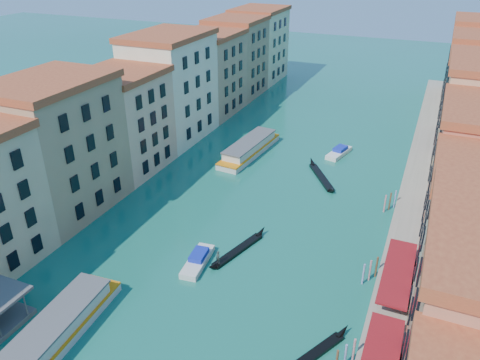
# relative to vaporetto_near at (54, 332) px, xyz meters

# --- Properties ---
(left_bank_palazzos) EXTENTS (12.80, 128.40, 21.00)m
(left_bank_palazzos) POSITION_rel_vaporetto_near_xyz_m (-17.39, 47.06, 8.49)
(left_bank_palazzos) COLOR tan
(left_bank_palazzos) RESTS_ON ground
(quay) EXTENTS (4.00, 140.00, 1.00)m
(quay) POSITION_rel_vaporetto_near_xyz_m (30.61, 47.38, -0.71)
(quay) COLOR gray
(quay) RESTS_ON ground
(mooring_poles_right) EXTENTS (1.44, 54.24, 3.20)m
(mooring_poles_right) POSITION_rel_vaporetto_near_xyz_m (27.71, 11.18, 0.09)
(mooring_poles_right) COLOR #4F351B
(mooring_poles_right) RESTS_ON ground
(vaporetto_near) EXTENTS (5.40, 18.37, 2.70)m
(vaporetto_near) POSITION_rel_vaporetto_near_xyz_m (0.00, 0.00, 0.00)
(vaporetto_near) COLOR silver
(vaporetto_near) RESTS_ON ground
(vaporetto_far) EXTENTS (5.80, 18.72, 2.74)m
(vaporetto_far) POSITION_rel_vaporetto_near_xyz_m (0.40, 51.32, 0.02)
(vaporetto_far) COLOR beige
(vaporetto_far) RESTS_ON ground
(gondola_fore) EXTENTS (4.27, 11.70, 2.38)m
(gondola_fore) POSITION_rel_vaporetto_near_xyz_m (10.93, 21.42, -0.81)
(gondola_fore) COLOR black
(gondola_fore) RESTS_ON ground
(gondola_right) EXTENTS (5.98, 10.33, 2.24)m
(gondola_right) POSITION_rel_vaporetto_near_xyz_m (24.43, 7.96, -0.79)
(gondola_right) COLOR black
(gondola_right) RESTS_ON ground
(gondola_far) EXTENTS (7.89, 11.49, 1.85)m
(gondola_far) POSITION_rel_vaporetto_near_xyz_m (15.52, 46.77, -0.84)
(gondola_far) COLOR black
(gondola_far) RESTS_ON ground
(motorboat_mid) EXTENTS (2.94, 7.11, 1.43)m
(motorboat_mid) POSITION_rel_vaporetto_near_xyz_m (7.29, 17.15, -0.66)
(motorboat_mid) COLOR silver
(motorboat_mid) RESTS_ON ground
(motorboat_far) EXTENTS (3.81, 7.36, 1.46)m
(motorboat_far) POSITION_rel_vaporetto_near_xyz_m (16.24, 57.68, -0.65)
(motorboat_far) COLOR white
(motorboat_far) RESTS_ON ground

